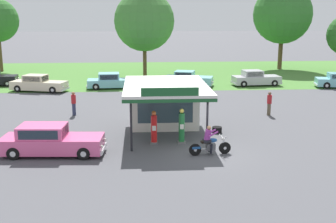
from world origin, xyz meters
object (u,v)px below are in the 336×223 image
featured_classic_sedan (50,141)px  parked_car_back_row_left (256,79)px  gas_pump_nearside (154,129)px  parked_car_back_row_far_left (188,79)px  parked_car_back_row_centre (38,84)px  spare_tire_stack (217,130)px  gas_pump_offside (182,127)px  bystander_leaning_by_kiosk (74,103)px  parked_car_second_row_spare (113,81)px  bystander_chatting_near_pumps (171,99)px  bystander_standing_back_lot (269,103)px  motorcycle_with_rider (209,143)px

featured_classic_sedan → parked_car_back_row_left: featured_classic_sedan is taller
gas_pump_nearside → parked_car_back_row_far_left: gas_pump_nearside is taller
parked_car_back_row_centre → spare_tire_stack: 20.85m
gas_pump_offside → spare_tire_stack: bearing=39.3°
gas_pump_nearside → bystander_leaning_by_kiosk: gas_pump_nearside is taller
parked_car_second_row_spare → parked_car_back_row_far_left: bearing=6.8°
gas_pump_nearside → parked_car_back_row_far_left: (4.12, 19.23, -0.19)m
parked_car_back_row_left → parked_car_second_row_spare: bearing=-177.4°
gas_pump_offside → spare_tire_stack: 3.21m
parked_car_second_row_spare → bystander_chatting_near_pumps: 11.06m
bystander_leaning_by_kiosk → gas_pump_offside: bearing=-45.3°
parked_car_back_row_far_left → gas_pump_offside: bearing=-97.6°
parked_car_back_row_left → bystander_standing_back_lot: 12.96m
gas_pump_nearside → parked_car_back_row_centre: 20.00m
bystander_chatting_near_pumps → spare_tire_stack: (2.43, -6.46, -0.64)m
parked_car_second_row_spare → spare_tire_stack: bearing=-65.7°
gas_pump_offside → bystander_chatting_near_pumps: 8.44m
gas_pump_nearside → parked_car_second_row_spare: bearing=100.5°
parked_car_second_row_spare → spare_tire_stack: (7.40, -16.35, -0.49)m
gas_pump_offside → parked_car_back_row_centre: gas_pump_offside is taller
parked_car_second_row_spare → bystander_standing_back_lot: 17.01m
bystander_standing_back_lot → spare_tire_stack: bearing=-137.0°
bystander_leaning_by_kiosk → gas_pump_nearside: bearing=-52.4°
parked_car_back_row_far_left → bystander_standing_back_lot: (4.44, -12.98, 0.23)m
parked_car_second_row_spare → bystander_leaning_by_kiosk: size_ratio=3.16×
gas_pump_offside → parked_car_back_row_left: 21.21m
gas_pump_nearside → bystander_chatting_near_pumps: size_ratio=1.22×
bystander_leaning_by_kiosk → bystander_standing_back_lot: 14.17m
featured_classic_sedan → gas_pump_nearside: bearing=15.5°
motorcycle_with_rider → featured_classic_sedan: size_ratio=0.41×
bystander_chatting_near_pumps → bystander_leaning_by_kiosk: (-7.13, -1.22, 0.10)m
gas_pump_nearside → motorcycle_with_rider: bearing=-37.4°
parked_car_back_row_left → parked_car_back_row_far_left: size_ratio=0.97×
gas_pump_offside → featured_classic_sedan: gas_pump_offside is taller
gas_pump_nearside → parked_car_second_row_spare: size_ratio=0.35×
motorcycle_with_rider → featured_classic_sedan: 8.33m
featured_classic_sedan → spare_tire_stack: size_ratio=9.23×
bystander_leaning_by_kiosk → spare_tire_stack: size_ratio=2.88×
bystander_standing_back_lot → parked_car_second_row_spare: bearing=134.8°
motorcycle_with_rider → bystander_leaning_by_kiosk: (-8.39, 9.38, 0.26)m
parked_car_second_row_spare → parked_car_back_row_far_left: parked_car_second_row_spare is taller
gas_pump_nearside → featured_classic_sedan: bearing=-164.5°
parked_car_back_row_left → parked_car_second_row_spare: parked_car_back_row_left is taller
parked_car_back_row_far_left → bystander_standing_back_lot: bystander_standing_back_lot is taller
parked_car_back_row_left → bystander_standing_back_lot: size_ratio=2.95×
parked_car_back_row_left → spare_tire_stack: bearing=-112.6°
bystander_standing_back_lot → parked_car_back_row_far_left: bearing=108.9°
gas_pump_offside → motorcycle_with_rider: gas_pump_offside is taller
parked_car_back_row_centre → spare_tire_stack: size_ratio=9.39×
gas_pump_offside → motorcycle_with_rider: 2.51m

